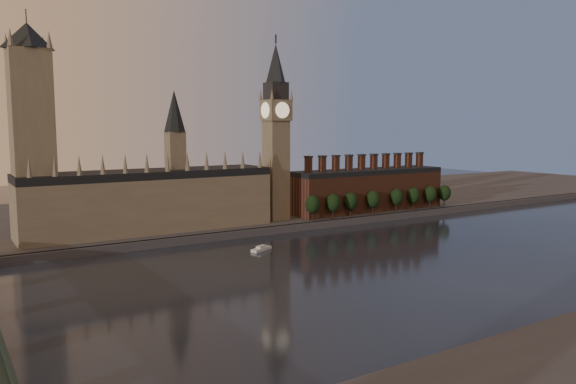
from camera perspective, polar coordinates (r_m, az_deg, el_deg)
name	(u,v)px	position (r m, az deg, el deg)	size (l,w,h in m)	color
ground	(391,267)	(241.41, 10.45, -7.52)	(900.00, 900.00, 0.00)	black
north_bank	(212,210)	(388.18, -7.68, -1.80)	(900.00, 182.00, 4.00)	#444449
palace_of_westminster	(150,197)	(303.81, -13.81, -0.54)	(130.00, 30.30, 74.00)	#796A56
victoria_tower	(32,126)	(288.89, -24.58, 6.14)	(24.00, 24.00, 108.00)	#796A56
big_ben	(276,130)	(328.46, -1.23, 6.34)	(15.00, 15.00, 107.00)	#796A56
chimney_block	(367,189)	(371.79, 8.06, 0.28)	(110.00, 25.00, 37.00)	brown
embankment_tree_0	(313,204)	(328.18, 2.51, -1.26)	(8.60, 8.60, 14.88)	black
embankment_tree_1	(333,203)	(335.37, 4.63, -1.11)	(8.60, 8.60, 14.88)	black
embankment_tree_2	(351,201)	(344.59, 6.39, -0.92)	(8.60, 8.60, 14.88)	black
embankment_tree_3	(373,199)	(355.13, 8.63, -0.73)	(8.60, 8.60, 14.88)	black
embankment_tree_4	(396,197)	(368.81, 10.95, -0.50)	(8.60, 8.60, 14.88)	black
embankment_tree_5	(413,195)	(380.18, 12.62, -0.33)	(8.60, 8.60, 14.88)	black
embankment_tree_6	(430,194)	(389.58, 14.25, -0.21)	(8.60, 8.60, 14.88)	black
embankment_tree_7	(444,193)	(399.42, 15.61, -0.09)	(8.60, 8.60, 14.88)	black
river_boat	(261,249)	(268.39, -2.73, -5.77)	(12.60, 8.12, 2.45)	silver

